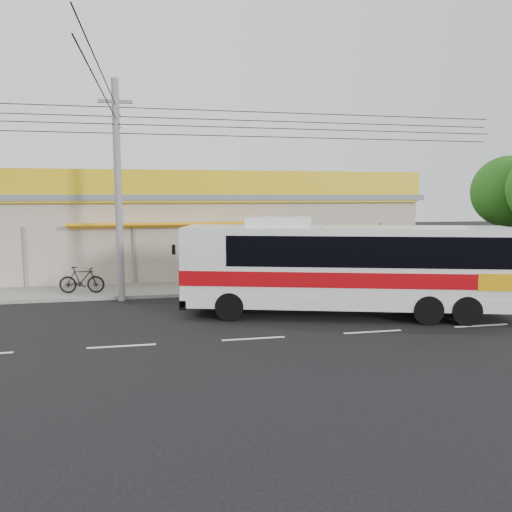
% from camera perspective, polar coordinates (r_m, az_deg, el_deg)
% --- Properties ---
extents(ground, '(120.00, 120.00, 0.00)m').
position_cam_1_polar(ground, '(18.20, -1.81, -7.25)').
color(ground, black).
rests_on(ground, ground).
extents(sidewalk, '(30.00, 3.20, 0.15)m').
position_cam_1_polar(sidewalk, '(23.98, -4.20, -3.61)').
color(sidewalk, gray).
rests_on(sidewalk, ground).
extents(lane_markings, '(50.00, 0.12, 0.01)m').
position_cam_1_polar(lane_markings, '(15.82, -0.29, -9.44)').
color(lane_markings, silver).
rests_on(lane_markings, ground).
extents(storefront_building, '(22.60, 9.20, 5.70)m').
position_cam_1_polar(storefront_building, '(29.17, -5.61, 2.66)').
color(storefront_building, '#AC9F8A').
rests_on(storefront_building, ground).
extents(coach_bus, '(12.15, 5.69, 3.67)m').
position_cam_1_polar(coach_bus, '(18.73, 10.71, -0.84)').
color(coach_bus, silver).
rests_on(coach_bus, ground).
extents(motorbike_dark, '(2.03, 0.79, 1.19)m').
position_cam_1_polar(motorbike_dark, '(23.41, -19.29, -2.59)').
color(motorbike_dark, black).
rests_on(motorbike_dark, sidewalk).
extents(utility_pole, '(34.00, 14.00, 9.18)m').
position_cam_1_polar(utility_pole, '(21.87, -15.73, 14.86)').
color(utility_pole, slate).
rests_on(utility_pole, ground).
extents(tree_far, '(4.06, 4.06, 6.73)m').
position_cam_1_polar(tree_far, '(32.34, 27.08, 6.35)').
color(tree_far, '#311E13').
rests_on(tree_far, ground).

